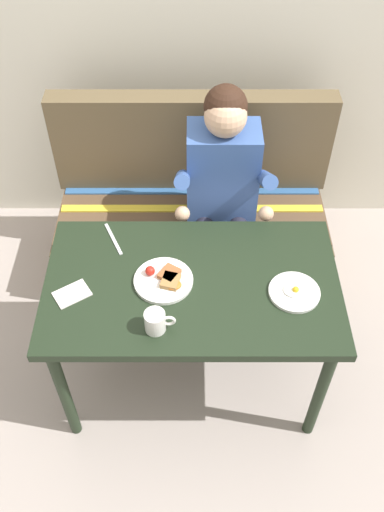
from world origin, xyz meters
TOP-DOWN VIEW (x-y plane):
  - ground_plane at (0.00, 0.00)m, footprint 8.00×8.00m
  - back_wall at (0.00, 1.27)m, footprint 4.40×0.10m
  - table at (0.00, 0.00)m, footprint 1.20×0.70m
  - couch at (0.00, 0.76)m, footprint 1.44×0.56m
  - person at (0.15, 0.59)m, footprint 0.45×0.61m
  - plate_breakfast at (-0.11, -0.00)m, footprint 0.24×0.24m
  - plate_eggs at (0.41, -0.06)m, footprint 0.20×0.20m
  - coffee_mug at (-0.13, -0.23)m, footprint 0.12×0.08m
  - napkin at (-0.48, -0.06)m, footprint 0.17×0.15m
  - knife at (-0.34, 0.24)m, footprint 0.10×0.19m

SIDE VIEW (x-z plane):
  - ground_plane at x=0.00m, z-range 0.00..0.00m
  - couch at x=0.00m, z-range -0.17..0.83m
  - table at x=0.00m, z-range 0.28..1.01m
  - knife at x=-0.34m, z-range 0.73..0.73m
  - napkin at x=-0.48m, z-range 0.73..0.74m
  - plate_eggs at x=0.41m, z-range 0.72..0.76m
  - person at x=0.15m, z-range 0.13..1.35m
  - plate_breakfast at x=-0.11m, z-range 0.72..0.77m
  - coffee_mug at x=-0.13m, z-range 0.73..0.82m
  - back_wall at x=0.00m, z-range 0.00..2.60m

